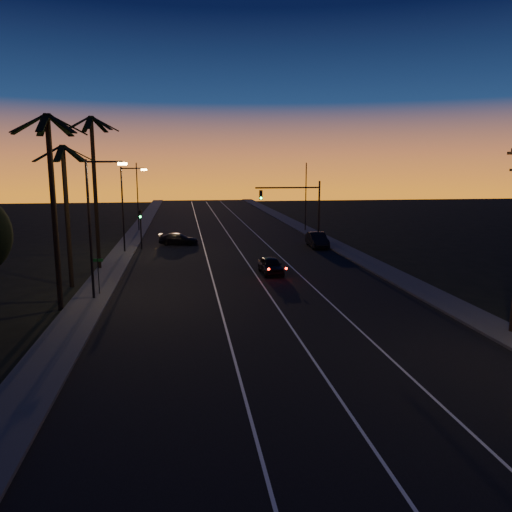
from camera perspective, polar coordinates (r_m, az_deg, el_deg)
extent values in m
plane|color=black|center=(16.06, 12.64, -22.38)|extent=(220.00, 220.00, 0.00)
cube|color=black|center=(43.71, -1.45, -1.07)|extent=(20.00, 170.00, 0.01)
cube|color=#3B3B38|center=(43.82, -16.15, -1.35)|extent=(2.40, 170.00, 0.16)
cube|color=#3B3B38|center=(46.37, 12.43, -0.56)|extent=(2.40, 170.00, 0.16)
cube|color=silver|center=(43.46, -5.38, -1.16)|extent=(0.12, 160.00, 0.01)
cube|color=silver|center=(43.77, -0.80, -1.03)|extent=(0.12, 160.00, 0.01)
cube|color=silver|center=(44.36, 3.69, -0.90)|extent=(0.12, 160.00, 0.01)
cylinder|color=black|center=(31.58, -22.06, 4.35)|extent=(0.32, 0.32, 11.50)
cube|color=black|center=(31.57, -20.74, 13.87)|extent=(2.18, 0.92, 1.18)
cube|color=black|center=(32.38, -21.52, 13.72)|extent=(1.25, 2.12, 1.18)
cube|color=black|center=(32.57, -23.15, 13.59)|extent=(1.34, 2.09, 1.18)
cube|color=black|center=(32.00, -24.47, 13.57)|extent=(2.18, 0.82, 1.18)
cube|color=black|center=(31.09, -24.52, 13.69)|extent=(1.90, 1.69, 1.18)
cube|color=black|center=(30.51, -23.16, 13.86)|extent=(0.45, 2.16, 1.18)
cube|color=black|center=(30.73, -21.44, 13.95)|extent=(1.95, 1.61, 1.18)
cylinder|color=black|center=(37.61, -20.76, 4.12)|extent=(0.32, 0.32, 10.00)
cube|color=black|center=(37.49, -19.55, 10.97)|extent=(2.18, 0.92, 1.18)
cube|color=black|center=(38.30, -20.23, 10.91)|extent=(1.25, 2.12, 1.18)
cube|color=black|center=(38.47, -21.60, 10.82)|extent=(1.34, 2.09, 1.18)
cube|color=black|center=(37.89, -22.68, 10.76)|extent=(2.18, 0.82, 1.18)
cube|color=black|center=(36.97, -22.67, 10.79)|extent=(1.90, 1.69, 1.18)
cube|color=black|center=(36.41, -21.52, 10.89)|extent=(0.45, 2.16, 1.18)
cube|color=black|center=(36.64, -20.10, 10.97)|extent=(1.95, 1.61, 1.18)
cylinder|color=black|center=(43.20, -17.88, 6.66)|extent=(0.32, 0.32, 12.50)
cube|color=black|center=(43.37, -16.87, 14.26)|extent=(2.18, 0.92, 1.18)
cube|color=black|center=(44.15, -17.52, 14.15)|extent=(1.25, 2.12, 1.18)
cube|color=black|center=(44.27, -18.73, 14.07)|extent=(1.34, 2.09, 1.18)
cube|color=black|center=(43.65, -19.64, 14.08)|extent=(2.18, 0.82, 1.18)
cube|color=black|center=(42.74, -19.57, 14.18)|extent=(1.90, 1.69, 1.18)
cube|color=black|center=(42.22, -18.52, 14.29)|extent=(0.45, 2.16, 1.18)
cube|color=black|center=(42.51, -17.30, 14.33)|extent=(1.95, 1.61, 1.18)
cylinder|color=black|center=(33.33, -18.45, 2.68)|extent=(0.16, 0.16, 9.00)
cylinder|color=black|center=(32.90, -16.97, 10.27)|extent=(2.20, 0.12, 0.12)
cube|color=#FABF64|center=(32.76, -15.02, 10.14)|extent=(0.55, 0.26, 0.16)
cylinder|color=black|center=(51.08, -14.98, 5.04)|extent=(0.16, 0.16, 8.50)
cylinder|color=black|center=(50.78, -13.94, 9.70)|extent=(2.20, 0.12, 0.12)
cube|color=#FABF64|center=(50.69, -12.68, 9.60)|extent=(0.55, 0.26, 0.16)
cylinder|color=black|center=(34.80, -17.55, -2.32)|extent=(0.06, 0.06, 2.60)
cube|color=#0D4F18|center=(34.58, -17.65, -0.46)|extent=(0.70, 0.03, 0.20)
cylinder|color=black|center=(54.79, 7.20, 4.85)|extent=(0.20, 0.20, 7.00)
cylinder|color=black|center=(53.77, 3.64, 7.80)|extent=(7.00, 0.16, 0.16)
cube|color=black|center=(53.28, 0.55, 6.99)|extent=(0.32, 0.28, 1.00)
sphere|color=black|center=(53.10, 0.58, 7.33)|extent=(0.20, 0.20, 0.20)
sphere|color=black|center=(53.11, 0.58, 6.98)|extent=(0.20, 0.20, 0.20)
sphere|color=#14FF59|center=(53.13, 0.58, 6.64)|extent=(0.20, 0.20, 0.20)
cylinder|color=black|center=(53.13, -13.02, 2.98)|extent=(0.14, 0.14, 4.20)
cube|color=black|center=(52.96, -13.09, 4.70)|extent=(0.28, 0.25, 0.90)
sphere|color=black|center=(52.79, -13.12, 4.99)|extent=(0.18, 0.18, 0.18)
sphere|color=black|center=(52.81, -13.10, 4.68)|extent=(0.18, 0.18, 0.18)
sphere|color=#14FF59|center=(52.84, -13.09, 4.38)|extent=(0.18, 0.18, 0.18)
cylinder|color=black|center=(67.93, -13.38, 6.54)|extent=(0.14, 0.14, 9.00)
cylinder|color=black|center=(66.66, 5.71, 6.70)|extent=(0.14, 0.14, 9.00)
imported|color=black|center=(40.17, 1.70, -1.09)|extent=(1.76, 4.04, 1.35)
sphere|color=#FF0F05|center=(37.71, 1.47, -1.51)|extent=(0.18, 0.18, 0.18)
sphere|color=#FF0F05|center=(38.02, 3.46, -1.43)|extent=(0.18, 0.18, 0.18)
imported|color=black|center=(53.69, 7.01, 1.85)|extent=(1.89, 4.88, 1.58)
imported|color=black|center=(55.64, -8.84, 1.93)|extent=(4.61, 2.60, 1.26)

